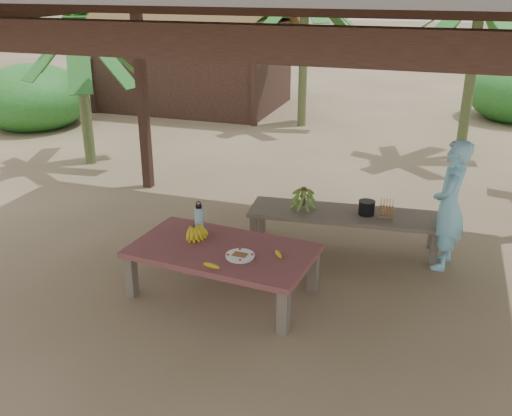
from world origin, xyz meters
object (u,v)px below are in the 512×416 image
(cooking_pot, at_px, (367,208))
(woman, at_px, (449,206))
(work_table, at_px, (222,254))
(bench, at_px, (344,217))
(water_flask, at_px, (199,219))
(ripe_banana_bunch, at_px, (194,230))
(plate, at_px, (240,256))

(cooking_pot, relative_size, woman, 0.13)
(work_table, height_order, bench, work_table)
(work_table, height_order, water_flask, water_flask)
(water_flask, height_order, cooking_pot, water_flask)
(bench, height_order, water_flask, water_flask)
(cooking_pot, height_order, woman, woman)
(bench, relative_size, woman, 1.55)
(water_flask, bearing_deg, work_table, -39.29)
(ripe_banana_bunch, bearing_deg, work_table, -21.41)
(bench, xyz_separation_m, ripe_banana_bunch, (-1.33, -1.28, 0.18))
(cooking_pot, xyz_separation_m, woman, (0.89, -0.14, 0.20))
(bench, distance_m, ripe_banana_bunch, 1.86)
(plate, bearing_deg, ripe_banana_bunch, 155.09)
(ripe_banana_bunch, relative_size, cooking_pot, 1.43)
(water_flask, bearing_deg, woman, 22.01)
(plate, xyz_separation_m, water_flask, (-0.62, 0.45, 0.13))
(ripe_banana_bunch, bearing_deg, plate, -24.91)
(work_table, height_order, cooking_pot, cooking_pot)
(work_table, bearing_deg, water_flask, 146.03)
(ripe_banana_bunch, xyz_separation_m, plate, (0.61, -0.28, -0.06))
(bench, xyz_separation_m, water_flask, (-1.34, -1.12, 0.25))
(ripe_banana_bunch, relative_size, woman, 0.18)
(bench, height_order, plate, plate)
(water_flask, xyz_separation_m, cooking_pot, (1.60, 1.14, -0.12))
(ripe_banana_bunch, bearing_deg, woman, 25.36)
(plate, bearing_deg, water_flask, 144.06)
(cooking_pot, bearing_deg, plate, -121.52)
(bench, height_order, cooking_pot, cooking_pot)
(woman, bearing_deg, bench, -87.38)
(plate, bearing_deg, work_table, 150.06)
(plate, distance_m, water_flask, 0.78)
(plate, height_order, woman, woman)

